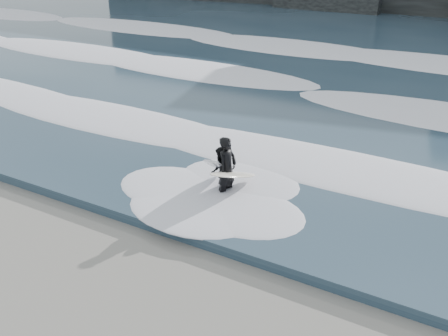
{
  "coord_description": "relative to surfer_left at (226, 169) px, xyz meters",
  "views": [
    {
      "loc": [
        7.51,
        -5.65,
        7.19
      ],
      "look_at": [
        1.19,
        5.52,
        1.0
      ],
      "focal_mm": 40.0,
      "sensor_mm": 36.0,
      "label": 1
    }
  ],
  "objects": [
    {
      "name": "ground",
      "position": [
        -1.25,
        -5.51,
        -0.99
      ],
      "size": [
        120.0,
        120.0,
        0.0
      ],
      "primitive_type": "plane",
      "color": "olive",
      "rests_on": "ground"
    },
    {
      "name": "sea",
      "position": [
        -1.25,
        23.49,
        -0.84
      ],
      "size": [
        90.0,
        52.0,
        0.3
      ],
      "primitive_type": "cube",
      "color": "#2A4052",
      "rests_on": "ground"
    },
    {
      "name": "foam_near",
      "position": [
        -1.25,
        3.49,
        -0.59
      ],
      "size": [
        60.0,
        3.2,
        0.2
      ],
      "primitive_type": "ellipsoid",
      "color": "white",
      "rests_on": "sea"
    },
    {
      "name": "foam_mid",
      "position": [
        -1.25,
        10.49,
        -0.57
      ],
      "size": [
        60.0,
        4.0,
        0.24
      ],
      "primitive_type": "ellipsoid",
      "color": "white",
      "rests_on": "sea"
    },
    {
      "name": "foam_far",
      "position": [
        -1.25,
        19.49,
        -0.54
      ],
      "size": [
        60.0,
        4.8,
        0.3
      ],
      "primitive_type": "ellipsoid",
      "color": "white",
      "rests_on": "sea"
    },
    {
      "name": "surfer_left",
      "position": [
        0.0,
        0.0,
        0.0
      ],
      "size": [
        1.11,
        1.76,
        1.96
      ],
      "color": "black",
      "rests_on": "ground"
    },
    {
      "name": "surfer_right",
      "position": [
        -0.11,
        0.02,
        -0.18
      ],
      "size": [
        1.33,
        2.04,
        1.59
      ],
      "color": "black",
      "rests_on": "ground"
    }
  ]
}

